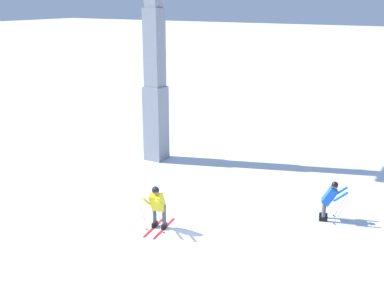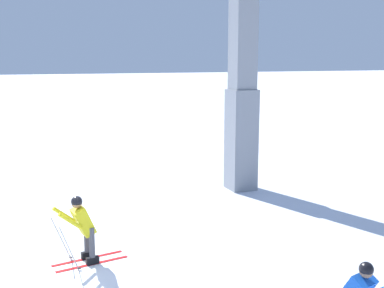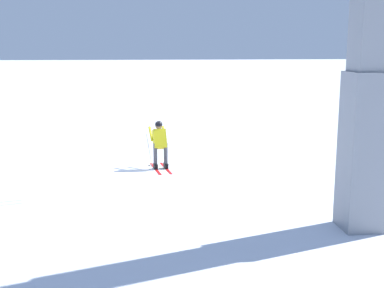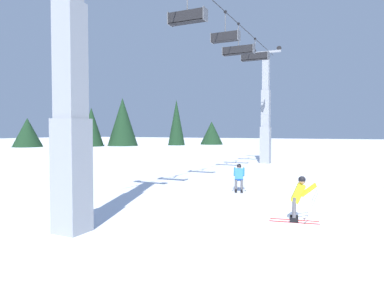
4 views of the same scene
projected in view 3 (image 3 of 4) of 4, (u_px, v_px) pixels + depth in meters
ground_plane at (131, 165)px, 17.06m from camera, size 260.00×260.00×0.00m
skier_carving_main at (160, 141)px, 16.54m from camera, size 0.81×1.69×1.69m
lift_tower_near at (373, 22)px, 10.35m from camera, size 0.89×2.29×10.96m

